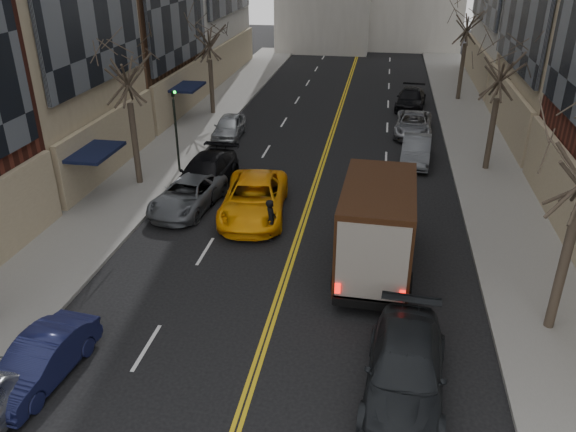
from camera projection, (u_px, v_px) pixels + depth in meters
name	position (u px, v px, depth m)	size (l,w,h in m)	color
sidewalk_left	(182.00, 140.00, 34.74)	(4.00, 66.00, 0.15)	slate
sidewalk_right	(484.00, 157.00, 32.02)	(4.00, 66.00, 0.15)	slate
tree_lf_mid	(124.00, 52.00, 25.64)	(3.20, 3.20, 8.91)	#382D23
tree_lf_far	(208.00, 26.00, 37.39)	(3.20, 3.20, 8.12)	#382D23
tree_rt_mid	(504.00, 54.00, 27.59)	(3.20, 3.20, 8.32)	#382D23
tree_rt_far	(470.00, 9.00, 40.61)	(3.20, 3.20, 9.11)	#382D23
traffic_signal	(175.00, 121.00, 28.86)	(0.29, 0.26, 4.70)	black
ups_truck	(377.00, 226.00, 20.47)	(2.88, 6.69, 3.62)	black
observer_sedan	(405.00, 370.00, 15.14)	(2.50, 5.40, 1.53)	black
taxi	(254.00, 199.00, 25.02)	(2.72, 5.90, 1.64)	#FCA30A
pedestrian	(271.00, 220.00, 22.98)	(0.65, 0.43, 1.78)	black
parked_lf_b	(41.00, 360.00, 15.65)	(1.38, 3.95, 1.30)	#101435
parked_lf_c	(188.00, 195.00, 25.72)	(2.27, 4.91, 1.37)	#52555A
parked_lf_d	(206.00, 174.00, 27.76)	(2.23, 5.50, 1.59)	black
parked_lf_e	(229.00, 127.00, 35.09)	(1.66, 4.13, 1.41)	#ACB0B4
parked_rt_a	(416.00, 150.00, 31.11)	(1.53, 4.39, 1.44)	#505358
parked_rt_b	(413.00, 124.00, 35.68)	(2.25, 4.89, 1.36)	#96979C
parked_rt_c	(411.00, 99.00, 41.18)	(1.99, 4.89, 1.42)	black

